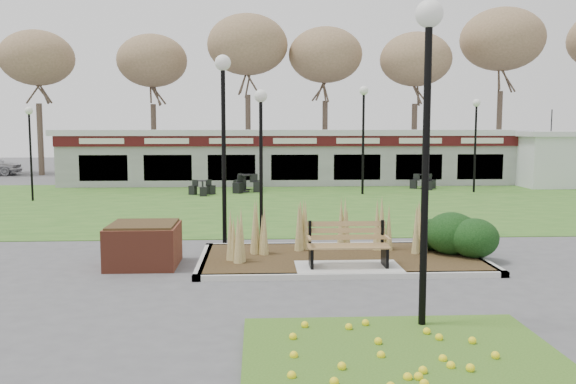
{
  "coord_description": "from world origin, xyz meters",
  "views": [
    {
      "loc": [
        -1.89,
        -12.32,
        3.04
      ],
      "look_at": [
        -1.17,
        2.0,
        1.51
      ],
      "focal_mm": 38.0,
      "sensor_mm": 36.0,
      "label": 1
    }
  ],
  "objects_px": {
    "patio_umbrella": "(550,152)",
    "lamp_post_mid_right": "(476,125)",
    "park_bench": "(347,244)",
    "lamp_post_far_left": "(30,133)",
    "lamp_post_far_right": "(363,116)",
    "lamp_post_near_right": "(223,108)",
    "bistro_set_b": "(246,185)",
    "car_black": "(116,168)",
    "brick_planter": "(144,244)",
    "food_pavilion": "(293,157)",
    "service_hut": "(559,158)",
    "lamp_post_near_left": "(427,92)",
    "bistro_set_d": "(424,184)",
    "lamp_post_mid_left": "(261,132)",
    "bistro_set_a": "(202,190)",
    "bistro_set_c": "(245,186)"
  },
  "relations": [
    {
      "from": "patio_umbrella",
      "to": "lamp_post_mid_right",
      "type": "bearing_deg",
      "value": -152.1
    },
    {
      "from": "park_bench",
      "to": "lamp_post_mid_right",
      "type": "distance_m",
      "value": 17.46
    },
    {
      "from": "lamp_post_mid_right",
      "to": "lamp_post_far_left",
      "type": "relative_size",
      "value": 1.12
    },
    {
      "from": "lamp_post_mid_right",
      "to": "lamp_post_far_right",
      "type": "height_order",
      "value": "lamp_post_far_right"
    },
    {
      "from": "lamp_post_near_right",
      "to": "lamp_post_far_left",
      "type": "height_order",
      "value": "lamp_post_near_right"
    },
    {
      "from": "lamp_post_far_right",
      "to": "lamp_post_far_left",
      "type": "relative_size",
      "value": 1.26
    },
    {
      "from": "bistro_set_b",
      "to": "car_black",
      "type": "bearing_deg",
      "value": 149.98
    },
    {
      "from": "park_bench",
      "to": "lamp_post_near_right",
      "type": "bearing_deg",
      "value": 132.9
    },
    {
      "from": "brick_planter",
      "to": "car_black",
      "type": "xyz_separation_m",
      "value": [
        -5.2,
        20.12,
        0.34
      ]
    },
    {
      "from": "brick_planter",
      "to": "bistro_set_b",
      "type": "bearing_deg",
      "value": 83.09
    },
    {
      "from": "food_pavilion",
      "to": "service_hut",
      "type": "distance_m",
      "value": 13.64
    },
    {
      "from": "lamp_post_near_left",
      "to": "lamp_post_mid_right",
      "type": "distance_m",
      "value": 20.42
    },
    {
      "from": "lamp_post_near_right",
      "to": "bistro_set_d",
      "type": "distance_m",
      "value": 16.81
    },
    {
      "from": "lamp_post_mid_right",
      "to": "bistro_set_d",
      "type": "distance_m",
      "value": 3.8
    },
    {
      "from": "service_hut",
      "to": "lamp_post_near_left",
      "type": "bearing_deg",
      "value": -121.0
    },
    {
      "from": "lamp_post_near_right",
      "to": "lamp_post_far_left",
      "type": "xyz_separation_m",
      "value": [
        -8.43,
        9.91,
        -0.71
      ]
    },
    {
      "from": "park_bench",
      "to": "bistro_set_b",
      "type": "relative_size",
      "value": 1.2
    },
    {
      "from": "brick_planter",
      "to": "bistro_set_d",
      "type": "height_order",
      "value": "brick_planter"
    },
    {
      "from": "lamp_post_far_right",
      "to": "lamp_post_far_left",
      "type": "distance_m",
      "value": 14.16
    },
    {
      "from": "park_bench",
      "to": "service_hut",
      "type": "height_order",
      "value": "service_hut"
    },
    {
      "from": "lamp_post_mid_right",
      "to": "service_hut",
      "type": "bearing_deg",
      "value": 25.68
    },
    {
      "from": "lamp_post_far_left",
      "to": "patio_umbrella",
      "type": "height_order",
      "value": "lamp_post_far_left"
    },
    {
      "from": "lamp_post_near_right",
      "to": "bistro_set_d",
      "type": "relative_size",
      "value": 3.6
    },
    {
      "from": "bistro_set_d",
      "to": "service_hut",
      "type": "bearing_deg",
      "value": 7.88
    },
    {
      "from": "lamp_post_near_left",
      "to": "lamp_post_far_right",
      "type": "bearing_deg",
      "value": 82.94
    },
    {
      "from": "lamp_post_mid_left",
      "to": "bistro_set_d",
      "type": "xyz_separation_m",
      "value": [
        8.07,
        13.63,
        -2.66
      ]
    },
    {
      "from": "lamp_post_mid_left",
      "to": "lamp_post_far_right",
      "type": "relative_size",
      "value": 0.82
    },
    {
      "from": "brick_planter",
      "to": "lamp_post_near_right",
      "type": "height_order",
      "value": "lamp_post_near_right"
    },
    {
      "from": "service_hut",
      "to": "lamp_post_far_left",
      "type": "bearing_deg",
      "value": -168.8
    },
    {
      "from": "service_hut",
      "to": "lamp_post_near_right",
      "type": "xyz_separation_m",
      "value": [
        -16.24,
        -14.8,
        2.08
      ]
    },
    {
      "from": "lamp_post_near_left",
      "to": "bistro_set_a",
      "type": "bearing_deg",
      "value": 105.04
    },
    {
      "from": "lamp_post_mid_left",
      "to": "lamp_post_far_left",
      "type": "xyz_separation_m",
      "value": [
        -9.37,
        9.74,
        -0.1
      ]
    },
    {
      "from": "lamp_post_near_left",
      "to": "lamp_post_near_right",
      "type": "height_order",
      "value": "lamp_post_near_left"
    },
    {
      "from": "bistro_set_d",
      "to": "brick_planter",
      "type": "bearing_deg",
      "value": -123.71
    },
    {
      "from": "lamp_post_mid_right",
      "to": "bistro_set_c",
      "type": "relative_size",
      "value": 2.85
    },
    {
      "from": "service_hut",
      "to": "lamp_post_far_left",
      "type": "xyz_separation_m",
      "value": [
        -24.67,
        -4.89,
        1.37
      ]
    },
    {
      "from": "food_pavilion",
      "to": "lamp_post_far_left",
      "type": "relative_size",
      "value": 6.36
    },
    {
      "from": "service_hut",
      "to": "park_bench",
      "type": "bearing_deg",
      "value": -127.25
    },
    {
      "from": "lamp_post_near_right",
      "to": "lamp_post_far_right",
      "type": "bearing_deg",
      "value": 64.42
    },
    {
      "from": "park_bench",
      "to": "lamp_post_mid_left",
      "type": "bearing_deg",
      "value": 119.94
    },
    {
      "from": "park_bench",
      "to": "bistro_set_b",
      "type": "distance_m",
      "value": 16.93
    },
    {
      "from": "park_bench",
      "to": "brick_planter",
      "type": "relative_size",
      "value": 1.13
    },
    {
      "from": "bistro_set_b",
      "to": "bistro_set_a",
      "type": "bearing_deg",
      "value": -131.95
    },
    {
      "from": "bistro_set_a",
      "to": "bistro_set_c",
      "type": "xyz_separation_m",
      "value": [
        1.86,
        1.1,
        0.05
      ]
    },
    {
      "from": "lamp_post_near_left",
      "to": "bistro_set_c",
      "type": "bearing_deg",
      "value": 98.98
    },
    {
      "from": "lamp_post_far_left",
      "to": "patio_umbrella",
      "type": "bearing_deg",
      "value": 11.42
    },
    {
      "from": "food_pavilion",
      "to": "bistro_set_a",
      "type": "bearing_deg",
      "value": -130.65
    },
    {
      "from": "service_hut",
      "to": "bistro_set_c",
      "type": "relative_size",
      "value": 2.9
    },
    {
      "from": "park_bench",
      "to": "lamp_post_mid_right",
      "type": "bearing_deg",
      "value": 61.68
    },
    {
      "from": "lamp_post_mid_left",
      "to": "bistro_set_c",
      "type": "xyz_separation_m",
      "value": [
        -0.7,
        12.62,
        -2.63
      ]
    }
  ]
}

